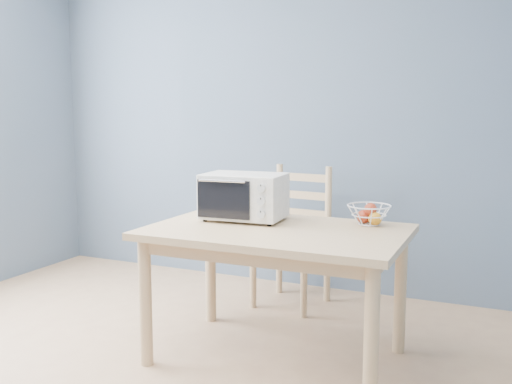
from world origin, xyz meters
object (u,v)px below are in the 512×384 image
at_px(dining_table, 276,246).
at_px(fruit_basket, 370,214).
at_px(dining_chair, 294,237).
at_px(toaster_oven, 241,196).

relative_size(dining_table, fruit_basket, 4.22).
relative_size(fruit_basket, dining_chair, 0.33).
distance_m(fruit_basket, dining_chair, 0.99).
bearing_deg(dining_chair, toaster_oven, -87.00).
xyz_separation_m(dining_table, fruit_basket, (0.44, 0.31, 0.16)).
xyz_separation_m(toaster_oven, dining_chair, (0.04, 0.80, -0.40)).
bearing_deg(fruit_basket, dining_chair, 137.19).
relative_size(toaster_oven, fruit_basket, 1.48).
height_order(fruit_basket, dining_chair, dining_chair).
bearing_deg(fruit_basket, toaster_oven, -167.79).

